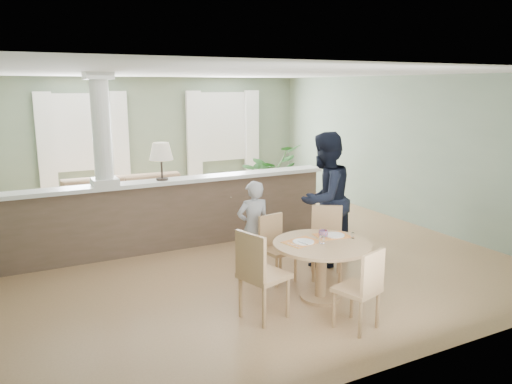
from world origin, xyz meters
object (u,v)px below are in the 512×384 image
sofa (128,201)px  chair_near (363,286)px  child_person (253,227)px  man_person (324,199)px  dining_table (322,254)px  chair_far_man (327,238)px  chair_far_boy (276,245)px  chair_side (259,271)px  houseplant (270,177)px

sofa → chair_near: chair_near is taller
child_person → man_person: bearing=177.5°
dining_table → man_person: (0.71, 0.98, 0.39)m
dining_table → chair_far_man: chair_far_man is taller
child_person → chair_far_boy: bearing=119.2°
chair_far_man → child_person: bearing=179.1°
chair_far_man → man_person: (0.22, 0.40, 0.43)m
sofa → chair_side: size_ratio=2.87×
chair_far_boy → houseplant: bearing=53.9°
chair_far_boy → chair_far_man: (0.67, -0.20, 0.05)m
chair_far_boy → man_person: man_person is taller
sofa → dining_table: bearing=-71.2°
dining_table → chair_far_boy: size_ratio=1.35×
chair_far_boy → child_person: 0.41m
chair_far_boy → man_person: (0.90, 0.20, 0.47)m
sofa → man_person: bearing=-57.2°
sofa → houseplant: houseplant is taller
dining_table → chair_far_boy: (-0.18, 0.79, -0.08)m
child_person → chair_near: bearing=102.5°
dining_table → chair_side: bearing=-170.7°
houseplant → chair_far_man: (-1.15, -3.64, -0.15)m
sofa → man_person: 4.00m
sofa → dining_table: 4.59m
sofa → chair_near: (1.18, -5.28, 0.07)m
sofa → chair_far_man: chair_far_man is taller
sofa → chair_far_boy: 3.79m
houseplant → man_person: 3.39m
chair_side → man_person: size_ratio=0.53×
houseplant → sofa: bearing=176.4°
chair_near → chair_far_man: bearing=-128.9°
houseplant → man_person: size_ratio=0.71×
chair_side → houseplant: bearing=-46.9°
chair_far_boy → man_person: 1.03m
sofa → dining_table: size_ratio=2.49×
houseplant → man_person: man_person is taller
chair_far_boy → chair_near: 1.65m
chair_side → child_person: (0.59, 1.28, 0.09)m
chair_near → man_person: (0.79, 1.84, 0.46)m
man_person → houseplant: bearing=-126.8°
houseplant → chair_far_man: houseplant is taller
chair_far_man → sofa: bearing=146.9°
chair_far_man → chair_side: size_ratio=0.94×
dining_table → chair_side: 0.93m
chair_far_man → chair_near: chair_far_man is taller
chair_far_man → houseplant: bearing=104.7°
man_person → chair_side: bearing=13.9°
chair_far_man → man_person: bearing=93.0°
chair_near → child_person: bearing=-100.1°
sofa → houseplant: 2.92m
child_person → sofa: bearing=-69.0°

